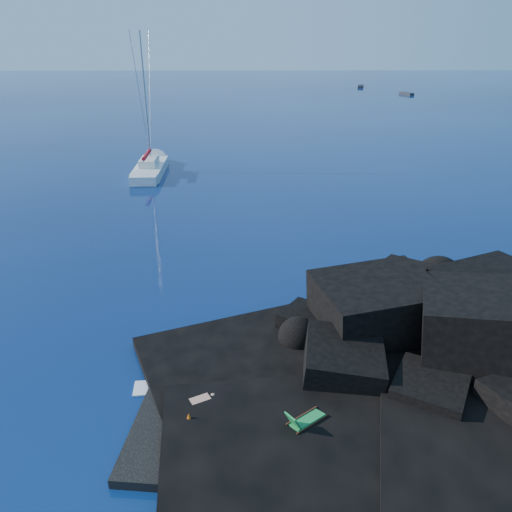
{
  "coord_description": "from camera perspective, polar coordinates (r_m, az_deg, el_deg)",
  "views": [
    {
      "loc": [
        4.28,
        -13.23,
        12.76
      ],
      "look_at": [
        4.73,
        11.09,
        2.0
      ],
      "focal_mm": 35.0,
      "sensor_mm": 36.0,
      "label": 1
    }
  ],
  "objects": [
    {
      "name": "ground",
      "position": [
        18.87,
        -14.75,
        -19.67
      ],
      "size": [
        400.0,
        400.0,
        0.0
      ],
      "primitive_type": "plane",
      "color": "#031038",
      "rests_on": "ground"
    },
    {
      "name": "headland",
      "position": [
        22.41,
        22.68,
        -12.99
      ],
      "size": [
        24.0,
        24.0,
        3.6
      ],
      "primitive_type": null,
      "color": "black",
      "rests_on": "ground"
    },
    {
      "name": "beach",
      "position": [
        18.74,
        -0.11,
        -19.04
      ],
      "size": [
        9.08,
        6.86,
        0.7
      ],
      "primitive_type": "cube",
      "rotation": [
        0.0,
        0.0,
        -0.1
      ],
      "color": "black",
      "rests_on": "ground"
    },
    {
      "name": "surf_foam",
      "position": [
        22.26,
        1.0,
        -11.11
      ],
      "size": [
        10.0,
        8.0,
        0.06
      ],
      "primitive_type": null,
      "color": "white",
      "rests_on": "ground"
    },
    {
      "name": "sailboat",
      "position": [
        52.31,
        -11.92,
        9.24
      ],
      "size": [
        3.01,
        12.81,
        13.36
      ],
      "primitive_type": null,
      "rotation": [
        0.0,
        0.0,
        0.03
      ],
      "color": "white",
      "rests_on": "ground"
    },
    {
      "name": "deck_chair",
      "position": [
        18.01,
        5.88,
        -17.66
      ],
      "size": [
        1.57,
        1.41,
        1.02
      ],
      "primitive_type": null,
      "rotation": [
        0.0,
        0.0,
        0.65
      ],
      "color": "#1B7D3B",
      "rests_on": "beach"
    },
    {
      "name": "towel",
      "position": [
        19.2,
        -6.39,
        -16.5
      ],
      "size": [
        1.91,
        1.52,
        0.05
      ],
      "primitive_type": "cube",
      "rotation": [
        0.0,
        0.0,
        0.48
      ],
      "color": "white",
      "rests_on": "beach"
    },
    {
      "name": "sunbather",
      "position": [
        19.1,
        -6.41,
        -16.13
      ],
      "size": [
        1.69,
        1.2,
        0.27
      ],
      "primitive_type": null,
      "rotation": [
        0.0,
        0.0,
        0.48
      ],
      "color": "tan",
      "rests_on": "towel"
    },
    {
      "name": "marker_cone",
      "position": [
        18.33,
        -7.66,
        -17.97
      ],
      "size": [
        0.34,
        0.34,
        0.49
      ],
      "primitive_type": "cone",
      "rotation": [
        0.0,
        0.0,
        -0.06
      ],
      "color": "#FF610D",
      "rests_on": "beach"
    },
    {
      "name": "distant_boat_a",
      "position": [
        145.08,
        11.87,
        18.35
      ],
      "size": [
        2.47,
        4.77,
        0.61
      ],
      "primitive_type": "cube",
      "rotation": [
        0.0,
        0.0,
        -0.24
      ],
      "color": "#222227",
      "rests_on": "ground"
    },
    {
      "name": "distant_boat_b",
      "position": [
        128.76,
        16.81,
        17.23
      ],
      "size": [
        2.67,
        4.13,
        0.53
      ],
      "primitive_type": "cube",
      "rotation": [
        0.0,
        0.0,
        0.4
      ],
      "color": "#26252A",
      "rests_on": "ground"
    }
  ]
}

